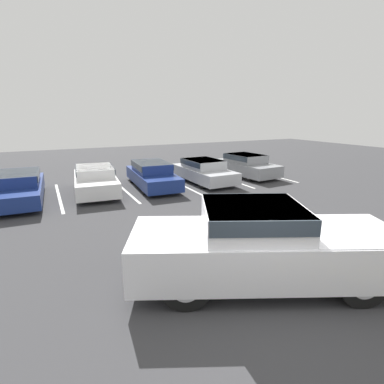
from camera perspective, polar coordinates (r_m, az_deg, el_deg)
ground_plane at (r=6.49m, az=13.02°, el=-19.07°), size 60.00×60.00×0.00m
stall_stripe_b at (r=14.55m, az=-23.99°, el=-0.83°), size 0.12×5.31×0.01m
stall_stripe_c at (r=14.92m, az=-12.78°, el=0.45°), size 0.12×5.31×0.01m
stall_stripe_d at (r=15.83m, az=-2.49°, el=1.61°), size 0.12×5.31×0.01m
stall_stripe_e at (r=17.20m, az=6.44°, el=2.58°), size 0.12×5.31×0.01m
stall_stripe_f at (r=18.92m, az=13.91°, el=3.34°), size 0.12×5.31×0.01m
pickup_truck at (r=6.58m, az=13.82°, el=-9.72°), size 5.91×4.16×1.77m
parked_sedan_a at (r=14.38m, az=-30.20°, el=0.97°), size 1.98×4.84×1.23m
parked_sedan_b at (r=14.54m, az=-17.93°, el=2.37°), size 2.18×4.45×1.23m
parked_sedan_c at (r=15.16m, az=-7.63°, el=3.47°), size 2.00×4.76×1.25m
parked_sedan_d at (r=16.11m, az=2.23°, el=4.18°), size 1.91×4.33×1.21m
parked_sedan_e at (r=18.01m, az=10.20°, el=5.16°), size 2.14×4.35×1.28m
wheel_stop_curb at (r=20.58m, az=4.08°, el=4.80°), size 1.61×0.20×0.14m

